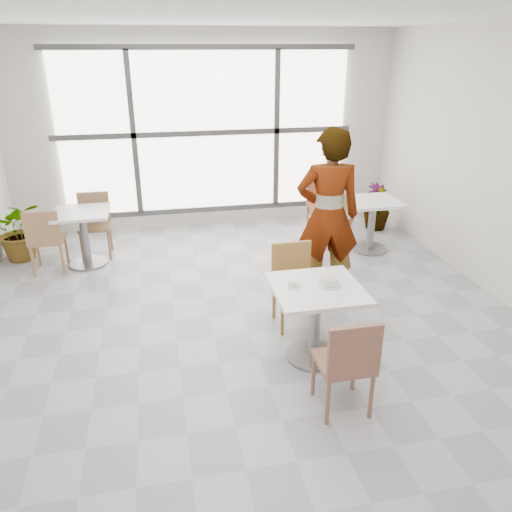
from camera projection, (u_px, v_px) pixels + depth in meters
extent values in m
plane|color=#9E9EA5|center=(250.00, 334.00, 5.13)|extent=(7.00, 7.00, 0.00)
plane|color=white|center=(248.00, 11.00, 3.95)|extent=(7.00, 7.00, 0.00)
plane|color=silver|center=(206.00, 132.00, 7.69)|extent=(6.00, 0.00, 6.00)
cube|color=white|center=(207.00, 133.00, 7.64)|extent=(4.40, 0.04, 2.40)
cube|color=#3F3F42|center=(207.00, 133.00, 7.61)|extent=(4.60, 0.05, 0.08)
cube|color=#3F3F42|center=(134.00, 136.00, 7.41)|extent=(0.08, 0.05, 2.40)
cube|color=#3F3F42|center=(277.00, 131.00, 7.82)|extent=(0.08, 0.05, 2.40)
cube|color=#3F3F42|center=(210.00, 209.00, 8.09)|extent=(4.60, 0.05, 0.08)
cube|color=#3F3F42|center=(204.00, 47.00, 7.13)|extent=(4.60, 0.05, 0.08)
cube|color=white|center=(317.00, 289.00, 4.47)|extent=(0.80, 0.80, 0.04)
cylinder|color=gray|center=(315.00, 325.00, 4.61)|extent=(0.10, 0.10, 0.71)
cylinder|color=gray|center=(313.00, 355.00, 4.75)|extent=(0.52, 0.52, 0.03)
cube|color=#8A5945|center=(343.00, 362.00, 3.95)|extent=(0.42, 0.42, 0.04)
cube|color=#8A5945|center=(355.00, 351.00, 3.68)|extent=(0.42, 0.04, 0.42)
cylinder|color=#8A5945|center=(354.00, 369.00, 4.23)|extent=(0.04, 0.04, 0.41)
cylinder|color=#8A5945|center=(371.00, 396.00, 3.91)|extent=(0.04, 0.04, 0.41)
cylinder|color=#8A5945|center=(313.00, 375.00, 4.16)|extent=(0.04, 0.04, 0.41)
cylinder|color=#8A5945|center=(328.00, 402.00, 3.84)|extent=(0.04, 0.04, 0.41)
cube|color=#A27236|center=(295.00, 288.00, 5.14)|extent=(0.42, 0.42, 0.04)
cube|color=#A27236|center=(291.00, 261.00, 5.22)|extent=(0.42, 0.04, 0.42)
cylinder|color=#A27236|center=(282.00, 317.00, 5.03)|extent=(0.04, 0.04, 0.41)
cylinder|color=#A27236|center=(274.00, 301.00, 5.36)|extent=(0.04, 0.04, 0.41)
cylinder|color=#A27236|center=(316.00, 314.00, 5.10)|extent=(0.04, 0.04, 0.41)
cylinder|color=#A27236|center=(306.00, 298.00, 5.43)|extent=(0.04, 0.04, 0.41)
cylinder|color=silver|center=(329.00, 285.00, 4.48)|extent=(0.21, 0.21, 0.01)
cylinder|color=silver|center=(329.00, 281.00, 4.47)|extent=(0.16, 0.16, 0.07)
torus|color=silver|center=(329.00, 278.00, 4.45)|extent=(0.16, 0.16, 0.01)
cylinder|color=tan|center=(329.00, 281.00, 4.47)|extent=(0.14, 0.14, 0.05)
cylinder|color=beige|center=(326.00, 276.00, 4.46)|extent=(0.03, 0.03, 0.02)
cylinder|color=beige|center=(333.00, 276.00, 4.47)|extent=(0.03, 0.03, 0.02)
cylinder|color=beige|center=(330.00, 279.00, 4.44)|extent=(0.03, 0.03, 0.01)
cylinder|color=beige|center=(326.00, 279.00, 4.43)|extent=(0.03, 0.03, 0.02)
cylinder|color=beige|center=(325.00, 278.00, 4.44)|extent=(0.03, 0.03, 0.01)
cylinder|color=beige|center=(329.00, 277.00, 4.46)|extent=(0.03, 0.03, 0.01)
cylinder|color=beige|center=(332.00, 279.00, 4.44)|extent=(0.03, 0.03, 0.02)
cylinder|color=beige|center=(327.00, 278.00, 4.44)|extent=(0.03, 0.03, 0.02)
cylinder|color=#F4E99D|center=(329.00, 279.00, 4.43)|extent=(0.03, 0.03, 0.02)
cylinder|color=beige|center=(328.00, 279.00, 4.42)|extent=(0.03, 0.03, 0.02)
cylinder|color=beige|center=(328.00, 277.00, 4.45)|extent=(0.03, 0.03, 0.01)
cylinder|color=white|center=(292.00, 287.00, 4.45)|extent=(0.13, 0.13, 0.01)
cylinder|color=white|center=(293.00, 283.00, 4.44)|extent=(0.08, 0.08, 0.06)
torus|color=white|center=(297.00, 283.00, 4.44)|extent=(0.05, 0.01, 0.05)
cylinder|color=black|center=(293.00, 281.00, 4.43)|extent=(0.07, 0.07, 0.00)
cube|color=silver|center=(298.00, 287.00, 4.44)|extent=(0.09, 0.05, 0.00)
sphere|color=silver|center=(302.00, 285.00, 4.46)|extent=(0.02, 0.02, 0.02)
imported|color=black|center=(328.00, 216.00, 5.55)|extent=(0.78, 0.57, 1.98)
cube|color=white|center=(81.00, 213.00, 6.47)|extent=(0.70, 0.70, 0.04)
cylinder|color=slate|center=(85.00, 240.00, 6.62)|extent=(0.10, 0.10, 0.71)
cylinder|color=slate|center=(89.00, 263.00, 6.75)|extent=(0.52, 0.52, 0.03)
cube|color=white|center=(374.00, 201.00, 6.94)|extent=(0.70, 0.70, 0.04)
cylinder|color=gray|center=(371.00, 227.00, 7.09)|extent=(0.10, 0.10, 0.71)
cylinder|color=gray|center=(369.00, 249.00, 7.22)|extent=(0.52, 0.52, 0.03)
cube|color=#A2734C|center=(47.00, 240.00, 6.41)|extent=(0.42, 0.42, 0.04)
cube|color=#A2734C|center=(42.00, 228.00, 6.15)|extent=(0.42, 0.04, 0.42)
cylinder|color=#A2734C|center=(67.00, 250.00, 6.70)|extent=(0.04, 0.04, 0.41)
cylinder|color=#A2734C|center=(63.00, 260.00, 6.37)|extent=(0.04, 0.04, 0.41)
cylinder|color=#A2734C|center=(38.00, 252.00, 6.63)|extent=(0.04, 0.04, 0.41)
cylinder|color=#A2734C|center=(33.00, 262.00, 6.30)|extent=(0.04, 0.04, 0.41)
cube|color=#8F6647|center=(95.00, 227.00, 6.87)|extent=(0.42, 0.42, 0.04)
cube|color=#8F6647|center=(94.00, 207.00, 6.95)|extent=(0.42, 0.04, 0.42)
cylinder|color=#8F6647|center=(82.00, 247.00, 6.76)|extent=(0.04, 0.04, 0.41)
cylinder|color=#8F6647|center=(85.00, 238.00, 7.09)|extent=(0.04, 0.04, 0.41)
cylinder|color=#8F6647|center=(109.00, 245.00, 6.83)|extent=(0.04, 0.04, 0.41)
cylinder|color=#8F6647|center=(111.00, 236.00, 7.16)|extent=(0.04, 0.04, 0.41)
cube|color=#9A794C|center=(326.00, 220.00, 7.15)|extent=(0.42, 0.42, 0.04)
cube|color=#9A794C|center=(332.00, 208.00, 6.88)|extent=(0.42, 0.04, 0.42)
cylinder|color=#9A794C|center=(333.00, 229.00, 7.43)|extent=(0.04, 0.04, 0.41)
cylinder|color=#9A794C|center=(342.00, 238.00, 7.11)|extent=(0.04, 0.04, 0.41)
cylinder|color=#9A794C|center=(310.00, 231.00, 7.36)|extent=(0.04, 0.04, 0.41)
cylinder|color=#9A794C|center=(318.00, 239.00, 7.04)|extent=(0.04, 0.04, 0.41)
cube|color=#9B5033|center=(323.00, 206.00, 7.76)|extent=(0.42, 0.42, 0.04)
cube|color=#9B5033|center=(320.00, 188.00, 7.84)|extent=(0.42, 0.04, 0.42)
cylinder|color=#9B5033|center=(315.00, 224.00, 7.65)|extent=(0.04, 0.04, 0.41)
cylinder|color=#9B5033|center=(308.00, 217.00, 7.97)|extent=(0.04, 0.04, 0.41)
cylinder|color=#9B5033|center=(337.00, 222.00, 7.72)|extent=(0.04, 0.04, 0.41)
cylinder|color=#9B5033|center=(329.00, 215.00, 8.04)|extent=(0.04, 0.04, 0.41)
imported|color=#518E3D|center=(20.00, 230.00, 6.78)|extent=(0.82, 0.73, 0.84)
imported|color=#5F8449|center=(377.00, 207.00, 7.91)|extent=(0.54, 0.54, 0.73)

